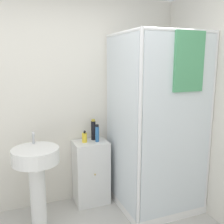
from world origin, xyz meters
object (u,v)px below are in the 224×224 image
shampoo_bottle_tall_black (93,130)px  soap_dispenser (85,137)px  sink (36,170)px  shampoo_bottle_blue (97,133)px

shampoo_bottle_tall_black → soap_dispenser: bearing=-155.0°
sink → shampoo_bottle_tall_black: size_ratio=3.92×
sink → soap_dispenser: (0.60, 0.29, 0.20)m
soap_dispenser → shampoo_bottle_tall_black: bearing=25.0°
shampoo_bottle_tall_black → shampoo_bottle_blue: (0.02, -0.09, -0.02)m
shampoo_bottle_blue → sink: bearing=-160.7°
sink → shampoo_bottle_tall_black: (0.73, 0.35, 0.27)m
shampoo_bottle_tall_black → shampoo_bottle_blue: size_ratio=1.23×
sink → shampoo_bottle_tall_black: shampoo_bottle_tall_black is taller
shampoo_bottle_tall_black → shampoo_bottle_blue: shampoo_bottle_tall_black is taller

